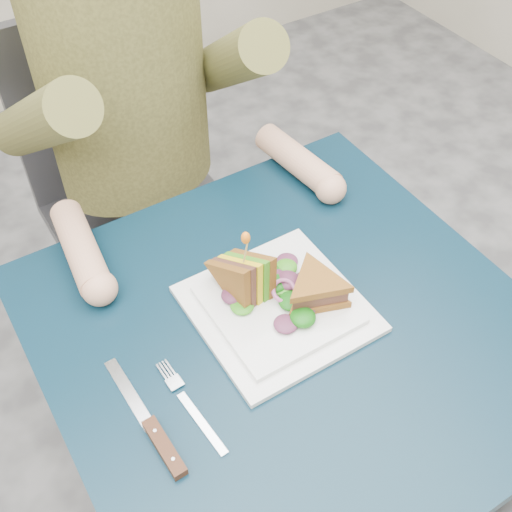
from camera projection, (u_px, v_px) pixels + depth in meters
ground at (279, 507)px, 1.55m from camera, size 4.00×4.00×0.00m
table at (289, 356)px, 1.07m from camera, size 0.75×0.75×0.73m
chair at (127, 176)px, 1.56m from camera, size 0.42×0.40×0.93m
diner at (123, 58)px, 1.22m from camera, size 0.54×0.59×0.74m
plate at (278, 307)px, 1.03m from camera, size 0.26×0.26×0.02m
sandwich_flat at (316, 289)px, 1.01m from camera, size 0.15×0.15×0.05m
sandwich_upright at (246, 279)px, 1.01m from camera, size 0.08×0.13×0.13m
fork at (192, 408)px, 0.92m from camera, size 0.02×0.18×0.01m
knife at (157, 436)px, 0.88m from camera, size 0.03×0.22×0.02m
toothpick at (246, 251)px, 0.97m from camera, size 0.01×0.01×0.06m
toothpick_frill at (246, 238)px, 0.95m from camera, size 0.01×0.01×0.02m
lettuce_spill at (277, 293)px, 1.02m from camera, size 0.15×0.13×0.02m
onion_ring at (284, 291)px, 1.02m from camera, size 0.04×0.04×0.02m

